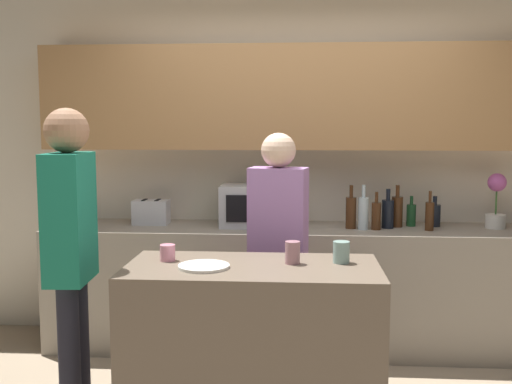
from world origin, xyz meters
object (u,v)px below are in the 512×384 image
(bottle_1, at_px, (363,212))
(bottle_7, at_px, (434,215))
(bottle_2, at_px, (376,215))
(person_left, at_px, (278,240))
(bottle_3, at_px, (388,213))
(cup_1, at_px, (168,253))
(toaster, at_px, (151,212))
(potted_plant, at_px, (496,201))
(bottle_6, at_px, (430,215))
(cup_2, at_px, (293,253))
(cup_0, at_px, (341,252))
(bottle_0, at_px, (351,212))
(person_center, at_px, (70,244))
(bottle_5, at_px, (411,215))
(microwave, at_px, (257,205))
(bottle_4, at_px, (397,211))
(plate_on_island, at_px, (204,266))

(bottle_1, relative_size, bottle_7, 1.43)
(bottle_2, bearing_deg, person_left, -135.69)
(bottle_3, distance_m, cup_1, 1.81)
(toaster, relative_size, potted_plant, 0.66)
(bottle_1, distance_m, bottle_7, 0.56)
(bottle_3, relative_size, bottle_6, 1.02)
(cup_2, bearing_deg, person_left, 99.98)
(potted_plant, distance_m, bottle_1, 0.96)
(cup_0, bearing_deg, bottle_0, 82.70)
(bottle_3, height_order, cup_0, bottle_3)
(bottle_2, xyz_separation_m, person_center, (-1.71, -1.29, 0.03))
(bottle_5, bearing_deg, person_left, -138.90)
(bottle_0, relative_size, bottle_1, 0.98)
(bottle_6, bearing_deg, microwave, 173.87)
(bottle_2, height_order, bottle_4, bottle_4)
(bottle_3, xyz_separation_m, bottle_4, (0.07, 0.05, 0.01))
(bottle_6, distance_m, plate_on_island, 1.90)
(bottle_5, relative_size, cup_0, 1.97)
(bottle_4, relative_size, cup_1, 3.56)
(toaster, bearing_deg, person_center, -92.83)
(bottle_7, xyz_separation_m, cup_0, (-0.77, -1.31, -0.01))
(toaster, xyz_separation_m, cup_2, (1.06, -1.30, -0.01))
(bottle_3, height_order, bottle_5, bottle_3)
(bottle_6, height_order, cup_2, bottle_6)
(bottle_3, bearing_deg, plate_on_island, -129.06)
(bottle_4, xyz_separation_m, cup_0, (-0.49, -1.27, -0.04))
(bottle_1, relative_size, bottle_5, 1.43)
(bottle_1, xyz_separation_m, bottle_6, (0.46, -0.01, -0.01))
(toaster, distance_m, bottle_4, 1.81)
(potted_plant, height_order, plate_on_island, potted_plant)
(bottle_3, distance_m, person_center, 2.26)
(bottle_7, bearing_deg, person_left, -143.48)
(bottle_1, bearing_deg, toaster, 175.53)
(bottle_2, xyz_separation_m, cup_1, (-1.24, -1.16, -0.04))
(bottle_2, xyz_separation_m, bottle_6, (0.37, -0.01, 0.00))
(bottle_1, xyz_separation_m, plate_on_island, (-0.93, -1.30, -0.09))
(bottle_0, height_order, bottle_7, bottle_0)
(cup_1, xyz_separation_m, person_left, (0.57, 0.50, -0.02))
(microwave, xyz_separation_m, bottle_1, (0.76, -0.12, -0.03))
(bottle_4, bearing_deg, bottle_0, -165.20)
(bottle_6, height_order, cup_1, bottle_6)
(person_center, bearing_deg, toaster, 173.89)
(bottle_4, relative_size, plate_on_island, 1.18)
(bottle_2, bearing_deg, plate_on_island, -128.22)
(bottle_6, distance_m, person_center, 2.44)
(microwave, relative_size, person_center, 0.30)
(cup_0, bearing_deg, bottle_2, 74.10)
(bottle_5, height_order, cup_1, bottle_5)
(bottle_4, height_order, bottle_7, bottle_4)
(toaster, distance_m, bottle_0, 1.47)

